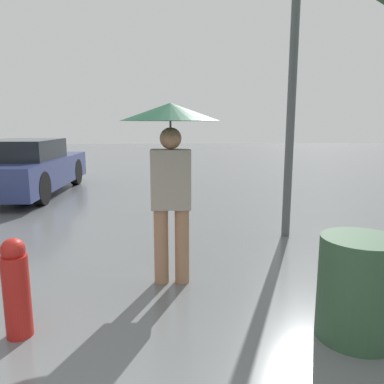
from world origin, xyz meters
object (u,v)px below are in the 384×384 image
(parked_car_farthest, at_px, (27,168))
(street_lamp, at_px, (293,63))
(pedestrian, at_px, (171,146))
(fire_hydrant, at_px, (16,288))
(trash_bin, at_px, (358,288))

(parked_car_farthest, relative_size, street_lamp, 1.06)
(pedestrian, xyz_separation_m, fire_hydrant, (-1.15, -0.94, -1.00))
(parked_car_farthest, height_order, trash_bin, parked_car_farthest)
(street_lamp, distance_m, fire_hydrant, 4.23)
(trash_bin, relative_size, fire_hydrant, 1.01)
(trash_bin, xyz_separation_m, fire_hydrant, (-2.55, 0.12, -0.01))
(pedestrian, xyz_separation_m, street_lamp, (1.62, 1.55, 1.01))
(pedestrian, bearing_deg, trash_bin, -37.02)
(parked_car_farthest, xyz_separation_m, street_lamp, (4.99, -3.50, 1.80))
(street_lamp, height_order, trash_bin, street_lamp)
(fire_hydrant, bearing_deg, street_lamp, 41.84)
(street_lamp, relative_size, fire_hydrant, 5.09)
(parked_car_farthest, bearing_deg, trash_bin, -51.98)
(parked_car_farthest, distance_m, street_lamp, 6.36)
(pedestrian, relative_size, street_lamp, 0.45)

